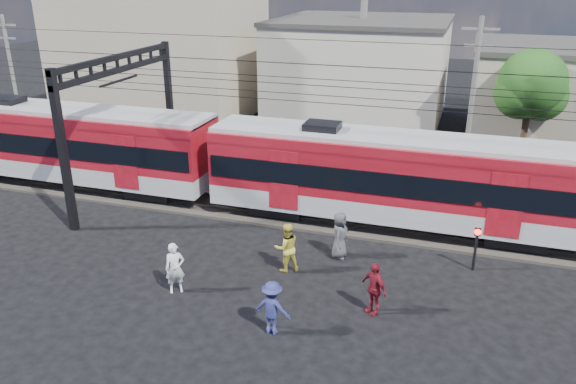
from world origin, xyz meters
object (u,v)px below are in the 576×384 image
(pedestrian_c, at_px, (272,308))
(commuter_train, at_px, (399,176))
(pedestrian_a, at_px, (175,268))
(crossing_signal, at_px, (476,241))

(pedestrian_c, bearing_deg, commuter_train, -102.40)
(commuter_train, relative_size, pedestrian_a, 27.06)
(commuter_train, distance_m, crossing_signal, 4.56)
(pedestrian_a, bearing_deg, pedestrian_c, -51.55)
(pedestrian_a, relative_size, crossing_signal, 1.06)
(commuter_train, distance_m, pedestrian_a, 10.26)
(commuter_train, height_order, pedestrian_a, commuter_train)
(commuter_train, relative_size, pedestrian_c, 27.88)
(pedestrian_a, height_order, pedestrian_c, pedestrian_a)
(pedestrian_a, relative_size, pedestrian_c, 1.03)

